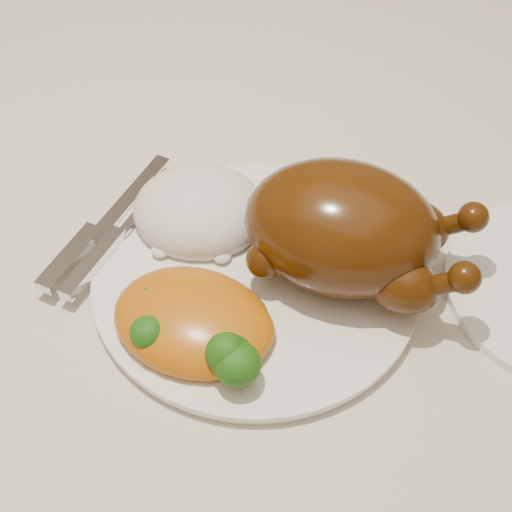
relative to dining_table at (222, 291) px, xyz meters
The scene contains 7 objects.
dining_table is the anchor object (origin of this frame).
tablecloth 0.07m from the dining_table, ahead, with size 1.73×1.03×0.18m.
dinner_plate 0.13m from the dining_table, 35.32° to the right, with size 0.26×0.26×0.01m, color white.
roast_chicken 0.20m from the dining_table, ahead, with size 0.20×0.15×0.10m.
rice_mound 0.13m from the dining_table, 112.18° to the right, with size 0.15×0.14×0.06m.
mac_and_cheese 0.18m from the dining_table, 65.47° to the right, with size 0.14×0.11×0.05m.
cutlery 0.16m from the dining_table, 128.95° to the right, with size 0.04×0.18×0.01m.
Camera 1 is at (0.24, -0.37, 1.23)m, focal length 50.00 mm.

